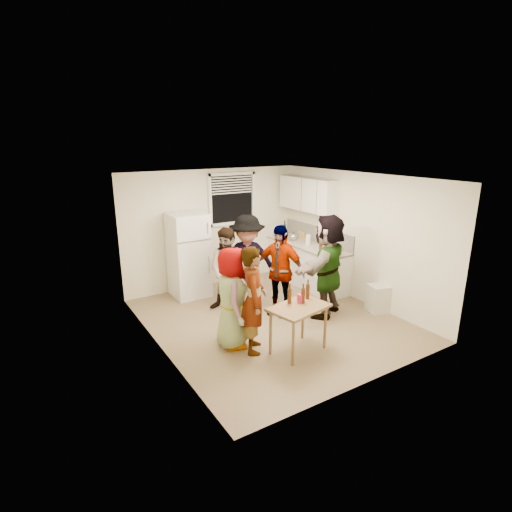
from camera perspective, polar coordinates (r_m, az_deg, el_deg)
room at (r=7.20m, az=2.21°, el=-9.07°), size 4.00×4.50×2.50m
window at (r=8.71m, az=-3.42°, el=8.15°), size 1.12×0.10×1.06m
refrigerator at (r=8.13m, az=-9.62°, el=0.13°), size 0.70×0.70×1.70m
counter_lower at (r=8.85m, az=7.19°, el=-1.25°), size 0.60×2.20×0.86m
countertop at (r=8.73m, az=7.29°, el=1.56°), size 0.64×2.22×0.04m
backsplash at (r=8.86m, az=8.78°, el=3.06°), size 0.03×2.20×0.36m
upper_cabinets at (r=8.75m, az=7.39°, el=8.75°), size 0.34×1.60×0.70m
kettle at (r=9.02m, az=5.31°, el=2.25°), size 0.30×0.28×0.20m
paper_towel at (r=8.67m, az=7.42°, el=1.59°), size 0.11×0.11×0.23m
wine_bottle at (r=9.44m, az=4.09°, el=2.92°), size 0.07×0.07×0.27m
beer_bottle_counter at (r=8.25m, az=9.19°, el=0.76°), size 0.06×0.06×0.24m
blue_cup at (r=8.04m, az=9.59°, el=0.33°), size 0.09×0.09×0.12m
picture_frame at (r=9.19m, az=6.55°, el=2.99°), size 0.02×0.19×0.16m
trash_bin at (r=7.78m, az=17.06°, el=-5.82°), size 0.43×0.43×0.51m
serving_table at (r=6.26m, az=5.96°, el=-13.31°), size 0.96×0.74×0.73m
beer_bottle_table at (r=6.06m, az=6.70°, el=-6.66°), size 0.06×0.06×0.23m
red_cup at (r=6.07m, az=6.32°, el=-6.60°), size 0.10×0.10×0.13m
guest_grey at (r=6.40m, az=-3.35°, el=-12.54°), size 1.75×1.29×0.50m
guest_stripe at (r=6.26m, az=-0.34°, el=-13.21°), size 1.71×1.34×0.39m
guest_back_left at (r=7.60m, az=-3.76°, el=-7.67°), size 1.62×1.69×0.60m
guest_back_right at (r=7.79m, az=-1.22°, el=-7.02°), size 1.90×2.11×0.66m
guest_black at (r=7.45m, az=3.26°, el=-8.17°), size 1.93×1.64×0.41m
guest_orange at (r=7.54m, az=9.85°, el=-8.10°), size 2.38×2.44×0.55m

